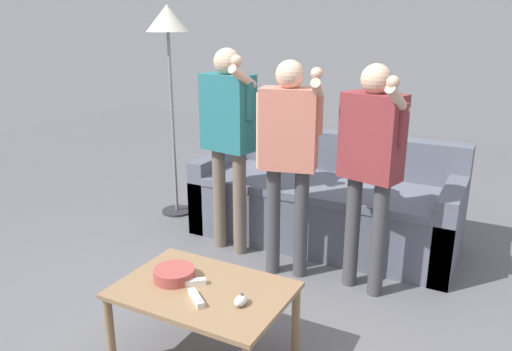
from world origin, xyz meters
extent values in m
plane|color=slate|center=(0.00, 0.00, 0.00)|extent=(12.00, 12.00, 0.00)
cube|color=slate|center=(0.01, 1.58, 0.22)|extent=(2.08, 0.85, 0.45)
cube|color=slate|center=(0.01, 1.51, 0.48)|extent=(1.80, 0.73, 0.06)
cube|color=slate|center=(0.01, 1.91, 0.64)|extent=(2.08, 0.18, 0.38)
cube|color=slate|center=(-0.96, 1.58, 0.31)|extent=(0.14, 0.85, 0.62)
cube|color=slate|center=(0.98, 1.58, 0.31)|extent=(0.14, 0.85, 0.62)
cube|color=#997551|center=(0.00, -0.17, 0.42)|extent=(0.87, 0.60, 0.03)
cylinder|color=#997551|center=(-0.40, -0.43, 0.20)|extent=(0.04, 0.04, 0.40)
cylinder|color=#997551|center=(-0.40, 0.10, 0.20)|extent=(0.04, 0.04, 0.40)
cylinder|color=#997551|center=(0.40, 0.10, 0.20)|extent=(0.04, 0.04, 0.40)
cylinder|color=#B24C47|center=(-0.18, -0.16, 0.46)|extent=(0.22, 0.22, 0.06)
ellipsoid|color=white|center=(0.25, -0.21, 0.45)|extent=(0.06, 0.09, 0.05)
cylinder|color=#4C4C51|center=(0.25, -0.20, 0.48)|extent=(0.02, 0.02, 0.01)
cylinder|color=#2D2D33|center=(-1.42, 1.50, 0.01)|extent=(0.28, 0.28, 0.02)
cylinder|color=gray|center=(-1.42, 1.50, 0.83)|extent=(0.03, 0.03, 1.61)
cone|color=silver|center=(-1.42, 1.50, 1.74)|extent=(0.37, 0.37, 0.22)
cylinder|color=#756656|center=(-0.67, 1.07, 0.40)|extent=(0.10, 0.10, 0.81)
cylinder|color=#756656|center=(-0.47, 1.04, 0.40)|extent=(0.10, 0.10, 0.81)
cube|color=#28757A|center=(-0.57, 1.06, 1.08)|extent=(0.41, 0.26, 0.56)
sphere|color=beige|center=(-0.57, 1.06, 1.45)|extent=(0.19, 0.19, 0.19)
cylinder|color=beige|center=(-0.76, 1.09, 1.06)|extent=(0.07, 0.07, 0.52)
cylinder|color=#28757A|center=(-0.38, 1.03, 1.19)|extent=(0.07, 0.07, 0.26)
cylinder|color=beige|center=(-0.39, 0.96, 1.36)|extent=(0.10, 0.27, 0.19)
sphere|color=beige|center=(-0.40, 0.90, 1.47)|extent=(0.08, 0.08, 0.08)
cylinder|color=#47474C|center=(-0.11, 0.88, 0.39)|extent=(0.10, 0.10, 0.78)
cylinder|color=#47474C|center=(0.08, 0.93, 0.39)|extent=(0.10, 0.10, 0.78)
cube|color=#DB7F6B|center=(-0.02, 0.90, 1.05)|extent=(0.41, 0.28, 0.54)
sphere|color=beige|center=(-0.02, 0.90, 1.40)|extent=(0.19, 0.19, 0.19)
cylinder|color=beige|center=(-0.20, 0.86, 1.02)|extent=(0.07, 0.07, 0.51)
cylinder|color=#DB7F6B|center=(0.16, 0.95, 1.15)|extent=(0.07, 0.07, 0.25)
cylinder|color=beige|center=(0.18, 0.89, 1.31)|extent=(0.12, 0.26, 0.18)
sphere|color=beige|center=(0.19, 0.83, 1.42)|extent=(0.08, 0.08, 0.08)
cylinder|color=#47474C|center=(0.43, 0.97, 0.39)|extent=(0.10, 0.10, 0.78)
cylinder|color=#47474C|center=(0.62, 0.92, 0.39)|extent=(0.10, 0.10, 0.78)
cube|color=brown|center=(0.52, 0.94, 1.04)|extent=(0.41, 0.28, 0.53)
sphere|color=beige|center=(0.52, 0.94, 1.39)|extent=(0.18, 0.18, 0.18)
cylinder|color=beige|center=(0.34, 0.99, 1.02)|extent=(0.07, 0.07, 0.51)
cylinder|color=brown|center=(0.70, 0.90, 1.15)|extent=(0.07, 0.07, 0.25)
cylinder|color=beige|center=(0.68, 0.83, 1.30)|extent=(0.12, 0.25, 0.20)
sphere|color=beige|center=(0.66, 0.76, 1.40)|extent=(0.07, 0.07, 0.07)
cube|color=white|center=(0.04, -0.28, 0.44)|extent=(0.15, 0.12, 0.03)
cylinder|color=silver|center=(0.02, -0.26, 0.46)|extent=(0.01, 0.01, 0.00)
cube|color=silver|center=(0.08, -0.31, 0.46)|extent=(0.02, 0.02, 0.00)
cube|color=white|center=(-0.25, -0.12, 0.44)|extent=(0.12, 0.14, 0.03)
cylinder|color=silver|center=(-0.23, -0.10, 0.46)|extent=(0.01, 0.01, 0.00)
cube|color=silver|center=(-0.28, -0.16, 0.46)|extent=(0.02, 0.02, 0.00)
cube|color=white|center=(-0.07, -0.17, 0.44)|extent=(0.15, 0.13, 0.03)
cylinder|color=silver|center=(-0.05, -0.15, 0.46)|extent=(0.01, 0.01, 0.00)
cube|color=silver|center=(-0.11, -0.20, 0.46)|extent=(0.02, 0.02, 0.00)
camera|label=1|loc=(1.28, -2.01, 1.72)|focal=34.78mm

